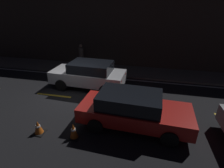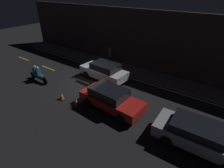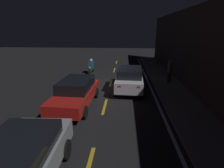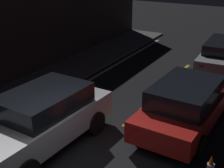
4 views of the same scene
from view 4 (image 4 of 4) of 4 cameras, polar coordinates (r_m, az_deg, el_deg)
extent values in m
cube|color=gold|center=(10.18, 4.77, -5.27)|extent=(2.00, 0.14, 0.01)
cube|color=gold|center=(14.07, 12.64, 2.28)|extent=(2.00, 0.14, 0.01)
cube|color=silver|center=(8.36, -12.96, -7.16)|extent=(4.29, 1.91, 0.68)
cube|color=black|center=(8.21, -12.30, -2.89)|extent=(2.39, 1.65, 0.53)
cube|color=red|center=(9.37, -1.69, -2.01)|extent=(0.07, 0.20, 0.10)
cube|color=red|center=(9.98, -6.99, -0.57)|extent=(0.07, 0.20, 0.10)
cylinder|color=black|center=(8.90, -2.95, -7.15)|extent=(0.69, 0.21, 0.68)
cylinder|color=black|center=(9.85, -10.94, -4.45)|extent=(0.69, 0.21, 0.68)
cube|color=red|center=(9.44, 13.55, -4.14)|extent=(4.46, 1.92, 0.58)
cube|color=black|center=(9.02, 13.41, -1.46)|extent=(2.48, 1.66, 0.55)
cube|color=red|center=(7.79, 4.29, -8.35)|extent=(0.07, 0.20, 0.10)
cube|color=red|center=(7.42, 12.05, -10.57)|extent=(0.07, 0.20, 0.10)
cylinder|color=black|center=(10.98, 11.69, -1.77)|extent=(0.63, 0.21, 0.62)
cylinder|color=black|center=(8.74, 5.10, -8.01)|extent=(0.63, 0.21, 0.62)
cylinder|color=black|center=(8.24, 15.71, -10.93)|extent=(0.63, 0.21, 0.62)
cube|color=red|center=(12.41, 16.10, 3.19)|extent=(0.07, 0.20, 0.10)
cylinder|color=black|center=(15.99, 17.70, 5.41)|extent=(0.65, 0.20, 0.65)
cylinder|color=black|center=(13.39, 15.41, 2.43)|extent=(0.65, 0.20, 0.65)
cone|color=orange|center=(7.59, 17.59, -14.19)|extent=(0.30, 0.30, 0.61)
cylinder|color=white|center=(7.57, 17.62, -14.00)|extent=(0.16, 0.16, 0.07)
camera|label=1|loc=(9.36, 55.06, 12.55)|focal=28.00mm
camera|label=2|loc=(15.09, 56.93, 22.71)|focal=28.00mm
camera|label=3|loc=(17.56, 14.91, 19.45)|focal=28.00mm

